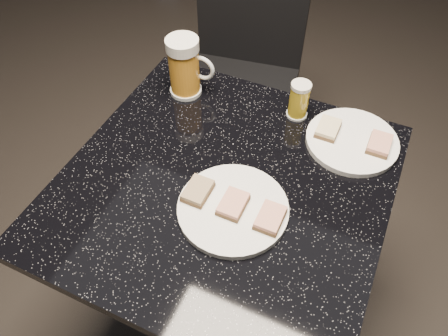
{
  "coord_description": "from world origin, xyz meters",
  "views": [
    {
      "loc": [
        0.25,
        -0.54,
        1.5
      ],
      "look_at": [
        0.0,
        0.0,
        0.8
      ],
      "focal_mm": 35.0,
      "sensor_mm": 36.0,
      "label": 1
    }
  ],
  "objects_px": {
    "plate_large": "(233,209)",
    "beer_tumbler": "(299,100)",
    "plate_small": "(352,141)",
    "table": "(224,240)",
    "chair": "(242,71)",
    "beer_mug": "(185,67)"
  },
  "relations": [
    {
      "from": "plate_small",
      "to": "table",
      "type": "bearing_deg",
      "value": -133.56
    },
    {
      "from": "beer_mug",
      "to": "chair",
      "type": "height_order",
      "value": "beer_mug"
    },
    {
      "from": "table",
      "to": "plate_small",
      "type": "bearing_deg",
      "value": 46.44
    },
    {
      "from": "table",
      "to": "chair",
      "type": "xyz_separation_m",
      "value": [
        -0.24,
        0.69,
        -0.01
      ]
    },
    {
      "from": "plate_large",
      "to": "beer_tumbler",
      "type": "height_order",
      "value": "beer_tumbler"
    },
    {
      "from": "table",
      "to": "beer_tumbler",
      "type": "relative_size",
      "value": 7.65
    },
    {
      "from": "plate_small",
      "to": "table",
      "type": "distance_m",
      "value": 0.41
    },
    {
      "from": "table",
      "to": "beer_mug",
      "type": "relative_size",
      "value": 4.75
    },
    {
      "from": "plate_small",
      "to": "beer_mug",
      "type": "xyz_separation_m",
      "value": [
        -0.44,
        0.0,
        0.07
      ]
    },
    {
      "from": "plate_large",
      "to": "table",
      "type": "bearing_deg",
      "value": 128.79
    },
    {
      "from": "table",
      "to": "beer_mug",
      "type": "distance_m",
      "value": 0.46
    },
    {
      "from": "plate_large",
      "to": "plate_small",
      "type": "relative_size",
      "value": 1.07
    },
    {
      "from": "plate_small",
      "to": "table",
      "type": "height_order",
      "value": "plate_small"
    },
    {
      "from": "plate_small",
      "to": "chair",
      "type": "height_order",
      "value": "chair"
    },
    {
      "from": "plate_large",
      "to": "chair",
      "type": "height_order",
      "value": "chair"
    },
    {
      "from": "beer_mug",
      "to": "beer_tumbler",
      "type": "relative_size",
      "value": 1.61
    },
    {
      "from": "plate_large",
      "to": "beer_tumbler",
      "type": "relative_size",
      "value": 2.37
    },
    {
      "from": "beer_mug",
      "to": "beer_tumbler",
      "type": "bearing_deg",
      "value": 6.68
    },
    {
      "from": "table",
      "to": "beer_mug",
      "type": "bearing_deg",
      "value": 132.38
    },
    {
      "from": "table",
      "to": "beer_tumbler",
      "type": "bearing_deg",
      "value": 74.79
    },
    {
      "from": "beer_mug",
      "to": "table",
      "type": "bearing_deg",
      "value": -47.62
    },
    {
      "from": "chair",
      "to": "beer_tumbler",
      "type": "bearing_deg",
      "value": -52.61
    }
  ]
}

